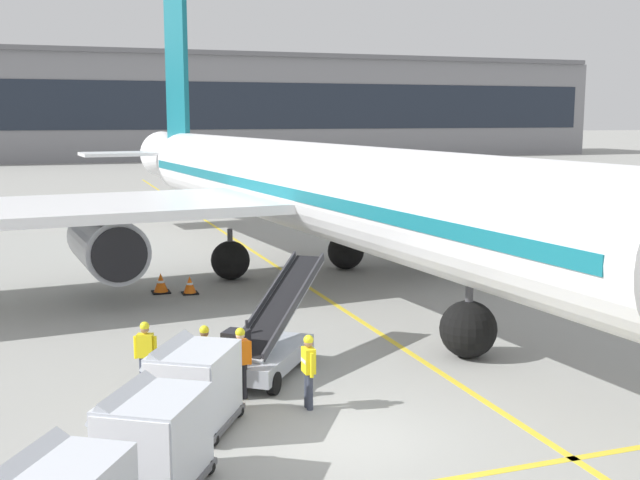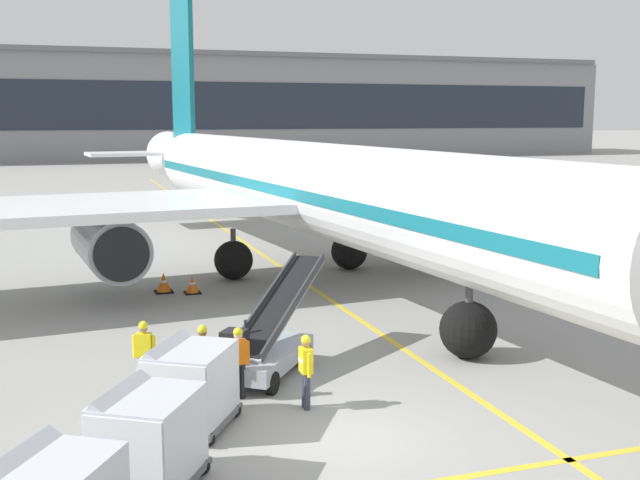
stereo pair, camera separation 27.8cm
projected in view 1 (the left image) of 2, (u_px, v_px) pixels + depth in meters
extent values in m
plane|color=gray|center=(343.00, 440.00, 16.25)|extent=(600.00, 600.00, 0.00)
cylinder|color=white|center=(307.00, 187.00, 31.08)|extent=(7.15, 36.81, 3.54)
cube|color=#146B7A|center=(307.00, 187.00, 31.08)|extent=(7.04, 35.35, 0.42)
cone|color=white|center=(173.00, 156.00, 50.00)|extent=(3.55, 5.93, 3.01)
cube|color=white|center=(58.00, 209.00, 28.08)|extent=(18.04, 9.02, 0.36)
cylinder|color=#93969E|center=(107.00, 244.00, 28.27)|extent=(2.65, 4.96, 2.19)
cylinder|color=black|center=(120.00, 255.00, 26.09)|extent=(1.87, 0.30, 1.86)
cube|color=white|center=(487.00, 189.00, 35.90)|extent=(18.04, 9.02, 0.36)
cylinder|color=#93969E|center=(467.00, 220.00, 34.79)|extent=(2.65, 4.96, 2.19)
cylinder|color=black|center=(501.00, 227.00, 32.62)|extent=(1.87, 0.30, 1.86)
cube|color=#146B7A|center=(176.00, 59.00, 47.80)|extent=(0.71, 4.40, 10.99)
cube|color=white|center=(180.00, 153.00, 48.43)|extent=(12.07, 4.09, 0.20)
cylinder|color=#47474C|center=(469.00, 306.00, 21.61)|extent=(0.22, 0.22, 1.31)
sphere|color=black|center=(468.00, 329.00, 21.72)|extent=(1.60, 1.60, 1.60)
cylinder|color=#47474C|center=(230.00, 245.00, 32.00)|extent=(0.22, 0.22, 1.31)
sphere|color=black|center=(230.00, 260.00, 32.11)|extent=(1.60, 1.60, 1.60)
cylinder|color=#47474C|center=(346.00, 236.00, 34.21)|extent=(0.22, 0.22, 1.31)
sphere|color=black|center=(346.00, 251.00, 34.31)|extent=(1.60, 1.60, 1.60)
cube|color=#A3A8B2|center=(264.00, 357.00, 20.18)|extent=(3.32, 3.68, 0.44)
cube|color=black|center=(236.00, 344.00, 19.32)|extent=(0.81, 0.82, 0.70)
cylinder|color=#333338|center=(247.00, 335.00, 19.95)|extent=(0.08, 0.08, 0.80)
cube|color=#A3A8B2|center=(281.00, 305.00, 21.20)|extent=(3.71, 4.50, 1.87)
cube|color=black|center=(281.00, 302.00, 21.18)|extent=(3.51, 4.31, 1.72)
cube|color=#333338|center=(296.00, 302.00, 21.05)|extent=(2.99, 3.94, 1.91)
cube|color=#333338|center=(266.00, 300.00, 21.31)|extent=(2.99, 3.94, 1.91)
cylinder|color=black|center=(306.00, 355.00, 21.11)|extent=(0.50, 0.57, 0.56)
cylinder|color=black|center=(255.00, 350.00, 21.55)|extent=(0.50, 0.57, 0.56)
cylinder|color=black|center=(274.00, 383.00, 18.87)|extent=(0.50, 0.57, 0.56)
cylinder|color=black|center=(218.00, 377.00, 19.32)|extent=(0.50, 0.57, 0.56)
cube|color=#515156|center=(195.00, 419.00, 16.81)|extent=(2.42, 2.54, 0.12)
cylinder|color=#4C4C51|center=(170.00, 445.00, 15.51)|extent=(0.43, 0.63, 0.07)
cube|color=silver|center=(194.00, 383.00, 16.68)|extent=(2.28, 2.41, 1.50)
cube|color=silver|center=(176.00, 358.00, 16.69)|extent=(1.67, 2.01, 0.74)
cube|color=silver|center=(176.00, 399.00, 15.75)|extent=(1.24, 0.79, 1.38)
sphere|color=black|center=(150.00, 433.00, 16.20)|extent=(0.30, 0.30, 0.30)
sphere|color=black|center=(212.00, 439.00, 15.90)|extent=(0.30, 0.30, 0.30)
sphere|color=black|center=(181.00, 406.00, 17.74)|extent=(0.30, 0.30, 0.30)
sphere|color=black|center=(238.00, 411.00, 17.44)|extent=(0.30, 0.30, 0.30)
cube|color=#515156|center=(156.00, 480.00, 14.01)|extent=(2.42, 2.54, 0.12)
cube|color=silver|center=(154.00, 437.00, 13.88)|extent=(2.28, 2.41, 1.50)
cube|color=silver|center=(132.00, 407.00, 13.89)|extent=(1.67, 2.01, 0.74)
cube|color=silver|center=(130.00, 460.00, 12.95)|extent=(1.24, 0.79, 1.38)
sphere|color=black|center=(141.00, 460.00, 14.94)|extent=(0.30, 0.30, 0.30)
sphere|color=black|center=(208.00, 467.00, 14.64)|extent=(0.30, 0.30, 0.30)
cube|color=silver|center=(33.00, 476.00, 11.20)|extent=(1.67, 2.01, 0.74)
cylinder|color=black|center=(237.00, 382.00, 18.48)|extent=(0.15, 0.15, 0.86)
cylinder|color=black|center=(244.00, 381.00, 18.57)|extent=(0.15, 0.15, 0.86)
cube|color=orange|center=(240.00, 352.00, 18.41)|extent=(0.41, 0.30, 0.58)
cube|color=white|center=(238.00, 351.00, 18.52)|extent=(0.34, 0.07, 0.08)
sphere|color=beige|center=(240.00, 335.00, 18.35)|extent=(0.21, 0.21, 0.21)
sphere|color=yellow|center=(240.00, 333.00, 18.34)|extent=(0.23, 0.23, 0.23)
cylinder|color=orange|center=(231.00, 356.00, 18.30)|extent=(0.09, 0.09, 0.56)
cylinder|color=orange|center=(250.00, 353.00, 18.53)|extent=(0.09, 0.09, 0.56)
cylinder|color=#333847|center=(207.00, 380.00, 18.66)|extent=(0.15, 0.15, 0.86)
cylinder|color=#333847|center=(204.00, 378.00, 18.81)|extent=(0.15, 0.15, 0.86)
cube|color=yellow|center=(205.00, 350.00, 18.63)|extent=(0.33, 0.43, 0.58)
cube|color=white|center=(200.00, 350.00, 18.56)|extent=(0.10, 0.33, 0.08)
sphere|color=brown|center=(204.00, 333.00, 18.56)|extent=(0.21, 0.21, 0.21)
sphere|color=yellow|center=(204.00, 330.00, 18.55)|extent=(0.23, 0.23, 0.23)
cylinder|color=yellow|center=(209.00, 354.00, 18.44)|extent=(0.09, 0.09, 0.56)
cylinder|color=yellow|center=(200.00, 349.00, 18.83)|extent=(0.09, 0.09, 0.56)
cylinder|color=#333847|center=(310.00, 392.00, 17.84)|extent=(0.15, 0.15, 0.86)
cylinder|color=#333847|center=(307.00, 389.00, 18.01)|extent=(0.15, 0.15, 0.86)
cube|color=yellow|center=(309.00, 360.00, 17.81)|extent=(0.24, 0.38, 0.58)
cube|color=white|center=(303.00, 361.00, 17.77)|extent=(0.01, 0.34, 0.08)
sphere|color=#9E7051|center=(308.00, 343.00, 17.75)|extent=(0.21, 0.21, 0.21)
sphere|color=yellow|center=(308.00, 340.00, 17.74)|extent=(0.23, 0.23, 0.23)
cylinder|color=yellow|center=(312.00, 365.00, 17.60)|extent=(0.09, 0.09, 0.56)
cylinder|color=yellow|center=(305.00, 359.00, 18.04)|extent=(0.09, 0.09, 0.56)
cylinder|color=#333847|center=(143.00, 374.00, 19.08)|extent=(0.15, 0.15, 0.86)
cylinder|color=#333847|center=(150.00, 374.00, 19.07)|extent=(0.15, 0.15, 0.86)
cube|color=yellow|center=(145.00, 345.00, 18.96)|extent=(0.44, 0.36, 0.58)
cube|color=white|center=(147.00, 344.00, 19.08)|extent=(0.32, 0.13, 0.08)
sphere|color=#9E7051|center=(145.00, 329.00, 18.90)|extent=(0.21, 0.21, 0.21)
sphere|color=yellow|center=(145.00, 326.00, 18.89)|extent=(0.23, 0.23, 0.23)
cylinder|color=yellow|center=(136.00, 347.00, 18.98)|extent=(0.09, 0.09, 0.56)
cylinder|color=yellow|center=(155.00, 347.00, 18.96)|extent=(0.09, 0.09, 0.56)
cube|color=black|center=(190.00, 293.00, 29.61)|extent=(0.60, 0.60, 0.05)
cone|color=orange|center=(190.00, 284.00, 29.56)|extent=(0.48, 0.48, 0.63)
cylinder|color=white|center=(190.00, 283.00, 29.55)|extent=(0.26, 0.26, 0.08)
cube|color=black|center=(161.00, 292.00, 29.78)|extent=(0.68, 0.68, 0.05)
cone|color=orange|center=(161.00, 282.00, 29.72)|extent=(0.54, 0.54, 0.71)
cylinder|color=white|center=(161.00, 281.00, 29.72)|extent=(0.30, 0.30, 0.09)
cube|color=yellow|center=(301.00, 282.00, 31.60)|extent=(0.20, 110.00, 0.01)
cube|color=yellow|center=(584.00, 457.00, 15.43)|extent=(12.00, 0.20, 0.01)
cube|color=gray|center=(163.00, 109.00, 125.60)|extent=(145.40, 21.76, 15.65)
cube|color=#1E2633|center=(173.00, 106.00, 115.34)|extent=(141.03, 0.10, 7.04)
cube|color=slate|center=(163.00, 56.00, 122.29)|extent=(143.94, 18.50, 0.70)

